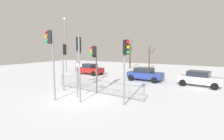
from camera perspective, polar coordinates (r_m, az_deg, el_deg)
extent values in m
plane|color=white|center=(13.34, -9.47, -8.91)|extent=(60.00, 60.00, 0.00)
cylinder|color=slate|center=(11.92, -10.42, 0.14)|extent=(0.11, 0.11, 4.48)
cube|color=black|center=(12.00, -10.69, 8.26)|extent=(0.38, 0.38, 0.90)
sphere|color=red|center=(12.26, -10.84, 9.64)|extent=(0.20, 0.20, 0.20)
sphere|color=orange|center=(12.25, -10.80, 8.23)|extent=(0.20, 0.20, 0.20)
sphere|color=green|center=(12.25, -10.77, 6.83)|extent=(0.20, 0.20, 0.20)
cylinder|color=slate|center=(16.48, -10.82, 1.51)|extent=(0.11, 0.11, 4.16)
cube|color=black|center=(16.55, -10.68, 6.84)|extent=(0.36, 0.28, 0.90)
sphere|color=red|center=(16.77, -10.30, 7.88)|extent=(0.20, 0.20, 0.20)
sphere|color=orange|center=(16.77, -10.28, 6.86)|extent=(0.20, 0.20, 0.20)
sphere|color=green|center=(16.78, -10.26, 5.83)|extent=(0.20, 0.20, 0.20)
cylinder|color=slate|center=(11.17, 3.98, -0.79)|extent=(0.11, 0.11, 4.26)
cube|color=black|center=(10.92, 4.51, 7.34)|extent=(0.36, 0.39, 0.90)
sphere|color=red|center=(10.72, 5.24, 8.94)|extent=(0.20, 0.20, 0.20)
sphere|color=orange|center=(10.71, 5.23, 7.33)|extent=(0.20, 0.20, 0.20)
sphere|color=green|center=(10.72, 5.21, 5.73)|extent=(0.20, 0.20, 0.20)
cylinder|color=slate|center=(12.80, -18.26, 1.41)|extent=(0.11, 0.11, 4.93)
cube|color=black|center=(12.81, -19.32, 9.96)|extent=(0.36, 0.39, 0.90)
sphere|color=red|center=(12.91, -20.46, 11.23)|extent=(0.20, 0.20, 0.20)
sphere|color=orange|center=(12.89, -20.40, 9.90)|extent=(0.20, 0.20, 0.20)
sphere|color=green|center=(12.87, -20.34, 8.57)|extent=(0.20, 0.20, 0.20)
cylinder|color=slate|center=(14.43, -5.03, 0.32)|extent=(0.11, 0.11, 3.92)
cube|color=black|center=(14.29, -5.74, 5.91)|extent=(0.39, 0.38, 0.90)
sphere|color=red|center=(14.23, -6.74, 7.10)|extent=(0.20, 0.20, 0.20)
sphere|color=orange|center=(14.23, -6.72, 5.89)|extent=(0.20, 0.20, 0.20)
sphere|color=green|center=(14.24, -6.71, 4.69)|extent=(0.20, 0.20, 0.20)
cylinder|color=slate|center=(15.68, -15.49, 0.93)|extent=(0.11, 0.11, 4.07)
cube|color=black|center=(15.71, -15.25, 6.38)|extent=(0.32, 0.23, 0.90)
sphere|color=red|center=(15.89, -14.66, 7.49)|extent=(0.20, 0.20, 0.20)
sphere|color=orange|center=(15.89, -14.62, 6.41)|extent=(0.20, 0.20, 0.20)
sphere|color=green|center=(15.90, -14.59, 5.33)|extent=(0.20, 0.20, 0.20)
cylinder|color=slate|center=(13.26, -11.19, -2.82)|extent=(0.09, 0.09, 2.81)
cube|color=white|center=(12.77, -10.51, 1.59)|extent=(0.66, 0.29, 0.22)
cube|color=slate|center=(14.49, -5.21, -3.28)|extent=(8.58, 0.99, 0.04)
cube|color=slate|center=(14.68, -5.17, -6.86)|extent=(8.58, 0.99, 0.04)
cylinder|color=slate|center=(17.61, -15.59, -3.38)|extent=(0.02, 0.02, 1.05)
cylinder|color=slate|center=(17.47, -15.23, -3.45)|extent=(0.02, 0.02, 1.05)
cylinder|color=slate|center=(17.34, -14.85, -3.52)|extent=(0.02, 0.02, 1.05)
cylinder|color=slate|center=(17.20, -14.48, -3.60)|extent=(0.02, 0.02, 1.05)
cylinder|color=slate|center=(17.06, -14.09, -3.67)|extent=(0.02, 0.02, 1.05)
cylinder|color=slate|center=(16.93, -13.70, -3.75)|extent=(0.02, 0.02, 1.05)
cylinder|color=slate|center=(16.79, -13.30, -3.82)|extent=(0.02, 0.02, 1.05)
cylinder|color=slate|center=(16.66, -12.90, -3.90)|extent=(0.02, 0.02, 1.05)
cylinder|color=slate|center=(16.53, -12.49, -3.97)|extent=(0.02, 0.02, 1.05)
cylinder|color=slate|center=(16.39, -12.07, -4.05)|extent=(0.02, 0.02, 1.05)
cylinder|color=slate|center=(16.26, -11.65, -4.13)|extent=(0.02, 0.02, 1.05)
cylinder|color=slate|center=(16.13, -11.21, -4.21)|extent=(0.02, 0.02, 1.05)
cylinder|color=slate|center=(16.00, -10.78, -4.29)|extent=(0.02, 0.02, 1.05)
cylinder|color=slate|center=(15.87, -10.33, -4.38)|extent=(0.02, 0.02, 1.05)
cylinder|color=slate|center=(15.75, -9.88, -4.46)|extent=(0.02, 0.02, 1.05)
cylinder|color=slate|center=(15.62, -9.42, -4.55)|extent=(0.02, 0.02, 1.05)
cylinder|color=slate|center=(15.49, -8.95, -4.63)|extent=(0.02, 0.02, 1.05)
cylinder|color=slate|center=(15.37, -8.47, -4.72)|extent=(0.02, 0.02, 1.05)
cylinder|color=slate|center=(15.25, -7.99, -4.81)|extent=(0.02, 0.02, 1.05)
cylinder|color=slate|center=(15.12, -7.50, -4.90)|extent=(0.02, 0.02, 1.05)
cylinder|color=slate|center=(15.00, -7.00, -4.99)|extent=(0.02, 0.02, 1.05)
cylinder|color=slate|center=(14.88, -6.49, -5.08)|extent=(0.02, 0.02, 1.05)
cylinder|color=slate|center=(14.76, -5.97, -5.17)|extent=(0.02, 0.02, 1.05)
cylinder|color=slate|center=(14.65, -5.45, -5.26)|extent=(0.02, 0.02, 1.05)
cylinder|color=slate|center=(14.53, -4.92, -5.36)|extent=(0.02, 0.02, 1.05)
cylinder|color=slate|center=(14.42, -4.37, -5.46)|extent=(0.02, 0.02, 1.05)
cylinder|color=slate|center=(14.30, -3.82, -5.55)|extent=(0.02, 0.02, 1.05)
cylinder|color=slate|center=(14.19, -3.26, -5.65)|extent=(0.02, 0.02, 1.05)
cylinder|color=slate|center=(14.08, -2.69, -5.75)|extent=(0.02, 0.02, 1.05)
cylinder|color=slate|center=(13.97, -2.12, -5.85)|extent=(0.02, 0.02, 1.05)
cylinder|color=slate|center=(13.86, -1.53, -5.95)|extent=(0.02, 0.02, 1.05)
cylinder|color=slate|center=(13.76, -0.93, -6.05)|extent=(0.02, 0.02, 1.05)
cylinder|color=slate|center=(13.65, -0.33, -6.15)|extent=(0.02, 0.02, 1.05)
cylinder|color=slate|center=(13.55, 0.29, -6.26)|extent=(0.02, 0.02, 1.05)
cylinder|color=slate|center=(13.45, 0.91, -6.36)|extent=(0.02, 0.02, 1.05)
cylinder|color=slate|center=(13.35, 1.55, -6.46)|extent=(0.02, 0.02, 1.05)
cylinder|color=slate|center=(13.25, 2.19, -6.57)|extent=(0.02, 0.02, 1.05)
cylinder|color=slate|center=(13.15, 2.85, -6.68)|extent=(0.02, 0.02, 1.05)
cylinder|color=slate|center=(13.06, 3.51, -6.78)|extent=(0.02, 0.02, 1.05)
cylinder|color=slate|center=(12.97, 4.19, -6.89)|extent=(0.02, 0.02, 1.05)
cylinder|color=slate|center=(12.88, 4.87, -7.00)|extent=(0.02, 0.02, 1.05)
cylinder|color=slate|center=(12.79, 5.56, -7.11)|extent=(0.02, 0.02, 1.05)
cylinder|color=slate|center=(12.70, 6.27, -7.22)|extent=(0.02, 0.02, 1.05)
cylinder|color=slate|center=(12.62, 6.98, -7.33)|extent=(0.02, 0.02, 1.05)
cylinder|color=slate|center=(12.53, 7.70, -7.44)|extent=(0.02, 0.02, 1.05)
cylinder|color=slate|center=(12.45, 8.44, -7.55)|extent=(0.02, 0.02, 1.05)
cylinder|color=slate|center=(12.37, 9.18, -7.66)|extent=(0.02, 0.02, 1.05)
cylinder|color=slate|center=(12.29, 9.94, -7.77)|extent=(0.02, 0.02, 1.05)
cylinder|color=slate|center=(17.68, -15.78, -3.35)|extent=(0.06, 0.06, 1.05)
cylinder|color=slate|center=(12.26, 10.32, -7.82)|extent=(0.06, 0.06, 1.05)
cube|color=maroon|center=(24.68, -7.17, 0.08)|extent=(3.90, 1.95, 0.65)
cube|color=#1E232D|center=(24.72, -7.45, 1.37)|extent=(1.99, 1.62, 0.55)
cylinder|color=black|center=(24.54, -3.47, -0.69)|extent=(0.65, 0.26, 0.64)
cylinder|color=black|center=(23.22, -5.99, -1.16)|extent=(0.65, 0.26, 0.64)
cylinder|color=black|center=(26.24, -8.18, -0.23)|extent=(0.65, 0.26, 0.64)
cylinder|color=black|center=(25.01, -10.77, -0.65)|extent=(0.65, 0.26, 0.64)
cube|color=silver|center=(18.89, 26.45, -2.80)|extent=(3.99, 2.19, 0.65)
cube|color=#1E232D|center=(18.84, 26.10, -1.12)|extent=(2.08, 1.74, 0.55)
cylinder|color=black|center=(19.58, 30.76, -3.70)|extent=(0.66, 0.30, 0.64)
cylinder|color=black|center=(17.92, 30.11, -4.59)|extent=(0.66, 0.30, 0.64)
cylinder|color=black|center=(20.05, 23.08, -3.03)|extent=(0.66, 0.30, 0.64)
cylinder|color=black|center=(18.43, 21.76, -3.82)|extent=(0.66, 0.30, 0.64)
cube|color=navy|center=(20.11, 10.64, -1.60)|extent=(3.89, 1.91, 0.65)
cube|color=#1E232D|center=(20.09, 10.28, -0.02)|extent=(1.98, 1.61, 0.55)
cylinder|color=black|center=(20.49, 15.02, -2.48)|extent=(0.65, 0.26, 0.64)
cylinder|color=black|center=(18.91, 13.42, -3.23)|extent=(0.65, 0.26, 0.64)
cylinder|color=black|center=(21.46, 8.15, -1.88)|extent=(0.65, 0.26, 0.64)
cylinder|color=black|center=(19.95, 6.09, -2.53)|extent=(0.65, 0.26, 0.64)
cylinder|color=slate|center=(28.02, -14.76, 7.47)|extent=(0.14, 0.14, 7.86)
sphere|color=#F2EACC|center=(28.34, -15.03, 15.66)|extent=(0.36, 0.36, 0.36)
cylinder|color=#473828|center=(31.87, 5.83, 4.38)|extent=(0.28, 0.28, 4.27)
cylinder|color=#473828|center=(32.25, 5.99, 8.38)|extent=(0.90, 0.34, 1.37)
cylinder|color=#473828|center=(31.36, 4.89, 8.68)|extent=(1.42, 0.70, 1.33)
cylinder|color=#473828|center=(32.08, 4.93, 6.26)|extent=(0.11, 1.20, 1.47)
cylinder|color=#473828|center=(32.23, 6.22, 6.55)|extent=(0.96, 0.16, 1.06)
cylinder|color=#473828|center=(31.29, 11.90, 3.73)|extent=(0.23, 0.23, 3.74)
cylinder|color=#473828|center=(31.52, 11.60, 6.38)|extent=(0.51, 0.66, 1.26)
cylinder|color=#473828|center=(31.48, 13.16, 6.00)|extent=(0.93, 1.18, 0.81)
cylinder|color=#473828|center=(31.50, 12.07, 5.25)|extent=(0.59, 0.10, 0.98)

